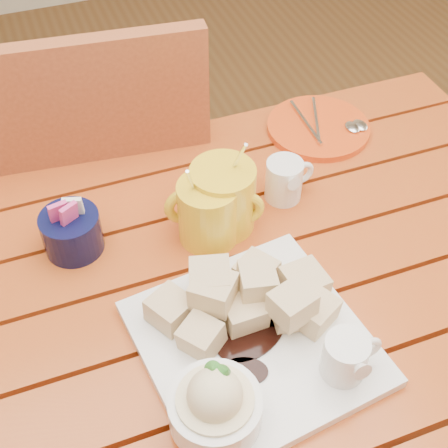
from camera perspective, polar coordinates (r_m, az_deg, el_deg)
name	(u,v)px	position (r m, az deg, el deg)	size (l,w,h in m)	color
table	(221,335)	(1.00, -0.31, -10.07)	(1.20, 0.79, 0.75)	maroon
dessert_plate	(248,344)	(0.82, 2.19, -10.94)	(0.32, 0.32, 0.12)	white
coffee_mug_left	(221,197)	(0.96, -0.31, 2.46)	(0.14, 0.10, 0.17)	yellow
coffee_mug_right	(210,211)	(0.95, -1.25, 1.22)	(0.13, 0.09, 0.16)	yellow
cream_pitcher	(285,179)	(1.03, 5.63, 4.08)	(0.09, 0.07, 0.07)	white
sugar_caddy	(72,231)	(0.97, -13.75, -0.66)	(0.09, 0.09, 0.10)	black
orange_saucer	(319,127)	(1.19, 8.70, 8.73)	(0.19, 0.19, 0.02)	#DC4513
chair_far	(93,195)	(1.37, -11.88, 2.62)	(0.51, 0.51, 0.98)	brown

